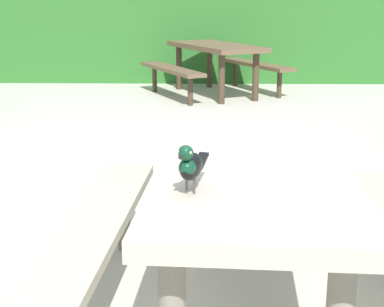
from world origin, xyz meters
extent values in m
cube|color=#2D6B28|center=(0.00, 8.44, 1.08)|extent=(28.00, 1.95, 2.15)
cube|color=#B2A893|center=(0.15, 0.27, 0.70)|extent=(0.87, 1.84, 0.07)
cylinder|color=slate|center=(-0.07, 0.99, 0.33)|extent=(0.09, 0.09, 0.67)
cylinder|color=slate|center=(0.46, 0.96, 0.33)|extent=(0.09, 0.09, 0.67)
cube|color=#B2A893|center=(-0.54, 0.32, 0.41)|extent=(0.38, 1.72, 0.05)
cylinder|color=slate|center=(-0.51, 0.96, 0.20)|extent=(0.07, 0.07, 0.39)
cylinder|color=slate|center=(0.89, 0.87, 0.20)|extent=(0.07, 0.07, 0.39)
ellipsoid|color=black|center=(-0.10, -0.19, 0.84)|extent=(0.11, 0.16, 0.09)
ellipsoid|color=#0F3823|center=(-0.11, -0.23, 0.84)|extent=(0.08, 0.08, 0.06)
sphere|color=#0F3823|center=(-0.11, -0.25, 0.90)|extent=(0.05, 0.05, 0.05)
sphere|color=#EAE08C|center=(-0.10, -0.26, 0.90)|extent=(0.01, 0.01, 0.01)
sphere|color=#EAE08C|center=(-0.14, -0.25, 0.90)|extent=(0.01, 0.01, 0.01)
cone|color=black|center=(-0.13, -0.28, 0.90)|extent=(0.02, 0.03, 0.02)
cube|color=black|center=(-0.07, -0.07, 0.82)|extent=(0.06, 0.10, 0.04)
cylinder|color=#47423D|center=(-0.09, -0.20, 0.77)|extent=(0.01, 0.01, 0.05)
cylinder|color=#47423D|center=(-0.11, -0.19, 0.77)|extent=(0.01, 0.01, 0.05)
cube|color=brown|center=(0.10, 6.36, 0.70)|extent=(1.48, 1.95, 0.07)
cylinder|color=#423324|center=(0.18, 5.61, 0.33)|extent=(0.09, 0.09, 0.67)
cylinder|color=#423324|center=(0.65, 5.85, 0.33)|extent=(0.09, 0.09, 0.67)
cylinder|color=#423324|center=(-0.45, 6.87, 0.33)|extent=(0.09, 0.09, 0.67)
cylinder|color=#423324|center=(0.03, 7.11, 0.33)|extent=(0.09, 0.09, 0.67)
cube|color=brown|center=(-0.52, 6.05, 0.41)|extent=(1.01, 1.66, 0.05)
cylinder|color=#423324|center=(-0.24, 5.47, 0.20)|extent=(0.07, 0.07, 0.39)
cylinder|color=#423324|center=(-0.81, 6.62, 0.20)|extent=(0.07, 0.07, 0.39)
cube|color=brown|center=(0.73, 6.67, 0.41)|extent=(1.01, 1.66, 0.05)
cylinder|color=#423324|center=(1.02, 6.10, 0.20)|extent=(0.07, 0.07, 0.39)
cylinder|color=#423324|center=(0.44, 7.24, 0.20)|extent=(0.07, 0.07, 0.39)
camera|label=1|loc=(-0.05, -2.06, 1.39)|focal=53.62mm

